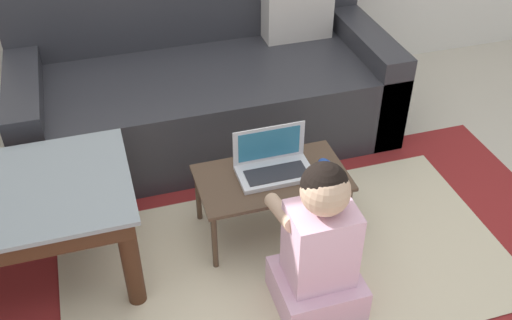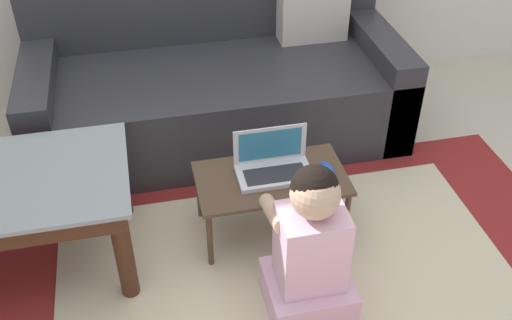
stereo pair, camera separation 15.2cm
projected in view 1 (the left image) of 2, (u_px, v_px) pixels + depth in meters
The scene contains 7 objects.
ground_plane at pixel (258, 259), 2.50m from camera, with size 16.00×16.00×0.00m, color beige.
area_rug at pixel (287, 263), 2.48m from camera, with size 2.53×1.37×0.01m.
couch at pixel (205, 83), 3.11m from camera, with size 1.87×0.87×0.80m.
laptop_desk at pixel (272, 182), 2.49m from camera, with size 0.62×0.35×0.30m.
laptop at pixel (274, 166), 2.47m from camera, with size 0.31×0.17×0.19m.
computer_mouse at pixel (326, 167), 2.48m from camera, with size 0.06×0.11×0.04m.
person_seated at pixel (320, 247), 2.15m from camera, with size 0.31×0.38×0.66m.
Camera 1 is at (-0.51, -1.65, 1.85)m, focal length 42.00 mm.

